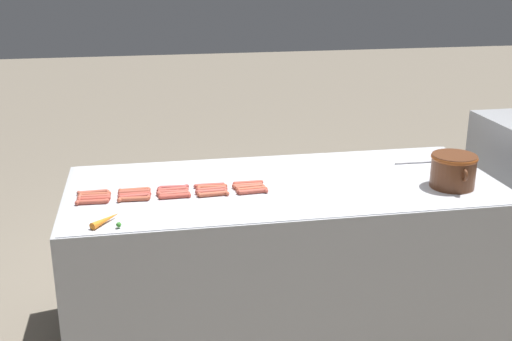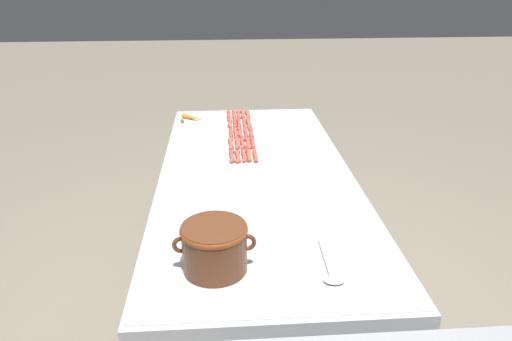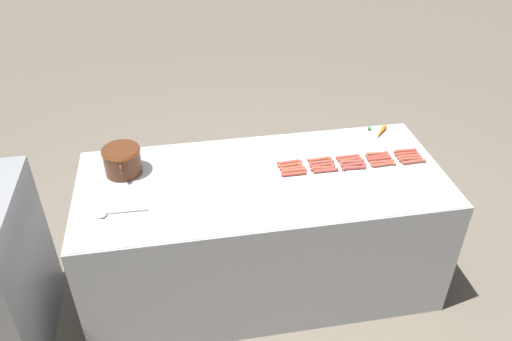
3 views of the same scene
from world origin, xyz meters
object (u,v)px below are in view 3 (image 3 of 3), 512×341
Objects in this scene: hot_dog_7 at (353,165)px; hot_dog_23 at (319,159)px; hot_dog_11 at (379,159)px; hot_dog_14 at (292,168)px; hot_dog_21 at (377,154)px; hot_dog_6 at (382,162)px; hot_dog_12 at (352,162)px; hot_dog_15 at (406,154)px; hot_dog_13 at (322,165)px; hot_dog_24 at (289,162)px; hot_dog_4 at (294,174)px; hot_dog_16 at (378,157)px; hot_dog_3 at (326,170)px; bean_pot at (122,159)px; hot_dog_10 at (409,156)px; hot_dog_19 at (290,165)px; hot_dog_22 at (348,157)px; carrot at (380,132)px; hot_dog_5 at (410,159)px; hot_dog_18 at (322,162)px; hot_dog_9 at (294,171)px; hot_dog_8 at (323,168)px; hot_dog_17 at (349,159)px; hot_dog_20 at (405,151)px; hot_dog_0 at (414,162)px; hot_dog_1 at (383,164)px; serving_spoon at (111,213)px; hot_dog_2 at (354,168)px.

hot_dog_7 is 0.21m from hot_dog_23.
hot_dog_11 is 0.55m from hot_dog_14.
hot_dog_6 is at bearing 179.00° from hot_dog_21.
hot_dog_12 and hot_dog_15 have the same top height.
hot_dog_24 is at bearing 70.98° from hot_dog_13.
hot_dog_4 is 1.00× the size of hot_dog_13.
hot_dog_16 is 0.37m from hot_dog_23.
hot_dog_7 is at bearing 173.10° from hot_dog_12.
hot_dog_3 and hot_dog_24 have the same top height.
bean_pot is at bearing 81.54° from hot_dog_14.
hot_dog_10 and hot_dog_19 have the same top height.
hot_dog_7 is 1.00× the size of hot_dog_22.
hot_dog_15 is at bearing -93.51° from hot_dog_23.
carrot is at bearing -84.64° from bean_pot.
hot_dog_12 is at bearing 78.94° from hot_dog_6.
hot_dog_5 and hot_dog_18 have the same top height.
hot_dog_9 is at bearing 97.96° from hot_dog_13.
carrot reaches higher than hot_dog_16.
bean_pot reaches higher than hot_dog_8.
hot_dog_17 and hot_dog_21 have the same top height.
hot_dog_8 is 0.21m from hot_dog_24.
hot_dog_12 is 1.00× the size of hot_dog_17.
hot_dog_14 and hot_dog_20 have the same top height.
hot_dog_19 is at bearing 87.04° from hot_dog_11.
hot_dog_0 is 1.00× the size of hot_dog_1.
hot_dog_1 is 0.56m from hot_dog_4.
hot_dog_17 is (0.03, 0.18, 0.00)m from hot_dog_11.
hot_dog_0 is at bearing -175.09° from hot_dog_15.
serving_spoon is (-0.24, 1.42, -0.00)m from hot_dog_12.
hot_dog_21 is (0.09, -0.00, 0.00)m from hot_dog_6.
hot_dog_24 is at bearing 109.49° from carrot.
hot_dog_16 is 1.00× the size of hot_dog_20.
hot_dog_24 is at bearing 3.25° from hot_dog_14.
hot_dog_15 is 1.00× the size of hot_dog_16.
hot_dog_5 is 0.37m from hot_dog_12.
hot_dog_0 is 1.00× the size of hot_dog_24.
hot_dog_7 is 1.00× the size of hot_dog_24.
hot_dog_0 and hot_dog_10 have the same top height.
hot_dog_10 is at bearing -85.44° from hot_dog_4.
hot_dog_15 and hot_dog_23 have the same top height.
hot_dog_15 is 0.28m from carrot.
hot_dog_5 is at bearing -89.96° from hot_dog_7.
hot_dog_1 is 1.00× the size of hot_dog_5.
hot_dog_3 is 0.37m from hot_dog_16.
hot_dog_1 is 0.37m from hot_dog_18.
hot_dog_0 is 1.00× the size of hot_dog_6.
hot_dog_4 is (0.00, 0.37, 0.00)m from hot_dog_2.
hot_dog_0 is 1.00× the size of hot_dog_11.
hot_dog_21 is 1.02× the size of carrot.
hot_dog_14 is at bearing -169.85° from hot_dog_19.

